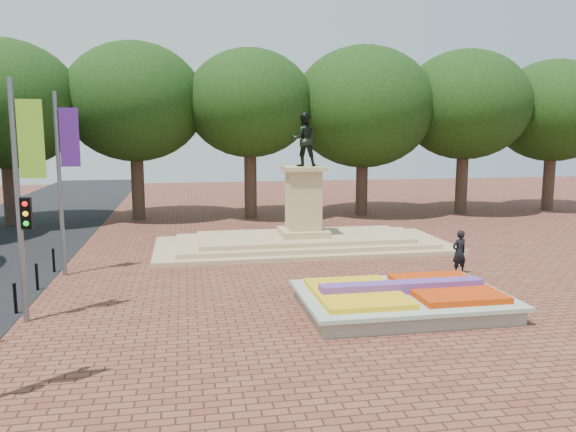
% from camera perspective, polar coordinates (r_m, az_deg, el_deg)
% --- Properties ---
extents(ground, '(90.00, 90.00, 0.00)m').
position_cam_1_polar(ground, '(19.54, 6.48, -7.86)').
color(ground, brown).
rests_on(ground, ground).
extents(flower_bed, '(6.30, 4.30, 0.91)m').
position_cam_1_polar(flower_bed, '(17.96, 11.55, -8.20)').
color(flower_bed, gray).
rests_on(flower_bed, ground).
extents(monument, '(14.00, 6.00, 6.40)m').
position_cam_1_polar(monument, '(26.90, 1.55, -1.36)').
color(monument, tan).
rests_on(monument, ground).
extents(tree_row_back, '(44.80, 8.80, 10.43)m').
position_cam_1_polar(tree_row_back, '(36.79, 1.91, 10.34)').
color(tree_row_back, '#3A291F').
rests_on(tree_row_back, ground).
extents(banner_poles, '(0.88, 11.17, 7.00)m').
position_cam_1_polar(banner_poles, '(17.29, -25.67, 2.32)').
color(banner_poles, slate).
rests_on(banner_poles, ground).
extents(bollard_row, '(0.12, 13.12, 0.98)m').
position_cam_1_polar(bollard_row, '(17.91, -27.08, -8.54)').
color(bollard_row, black).
rests_on(bollard_row, ground).
extents(pedestrian, '(0.72, 0.55, 1.75)m').
position_cam_1_polar(pedestrian, '(22.76, 17.00, -3.56)').
color(pedestrian, black).
rests_on(pedestrian, ground).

